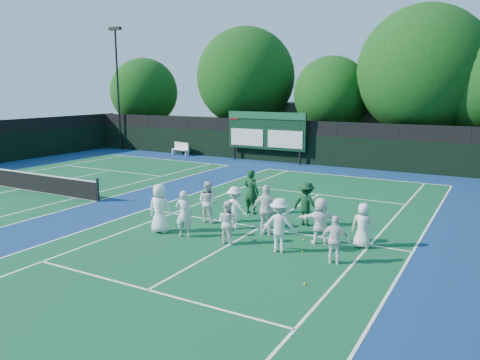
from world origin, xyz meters
The scene contains 32 objects.
ground centered at (0.00, 0.00, 0.00)m, with size 120.00×120.00×0.00m, color #18330E.
court_apron centered at (-6.00, 1.00, 0.00)m, with size 34.00×32.00×0.01m, color navy.
near_court centered at (0.00, 1.00, 0.01)m, with size 11.05×23.85×0.01m.
left_court centered at (-14.00, 1.00, 0.01)m, with size 11.05×23.85×0.01m.
back_fence centered at (-6.00, 16.00, 1.36)m, with size 34.00×0.08×3.00m.
scoreboard centered at (-7.01, 15.59, 2.19)m, with size 6.00×0.21×3.55m.
clubhouse centered at (-2.00, 24.00, 2.00)m, with size 18.00×6.00×4.00m, color #5E5E64.
light_pole_left centered at (-21.00, 15.70, 6.30)m, with size 1.20×0.30×10.12m.
tennis_net centered at (-14.00, 1.00, 0.49)m, with size 11.30×0.10×1.10m.
bench centered at (-14.33, 15.37, 0.54)m, with size 1.64×0.75×1.01m.
tree_a centered at (-21.27, 19.58, 4.68)m, with size 6.11×6.11×7.90m.
tree_b centered at (-10.65, 19.58, 5.84)m, with size 7.88×7.88×9.98m.
tree_c centered at (-3.46, 19.58, 4.58)m, with size 5.56×5.56×7.51m.
tree_d centered at (2.78, 19.58, 6.06)m, with size 8.63×8.63×10.60m.
tennis_ball_0 centered at (-1.75, 1.32, 0.03)m, with size 0.07×0.07×0.07m, color #C9DA19.
tennis_ball_1 centered at (2.00, 0.38, 0.03)m, with size 0.07×0.07×0.07m, color #C9DA19.
tennis_ball_2 centered at (3.43, -3.10, 0.03)m, with size 0.07×0.07×0.07m, color #C9DA19.
tennis_ball_3 centered at (-4.58, 2.26, 0.03)m, with size 0.07×0.07×0.07m, color #C9DA19.
tennis_ball_4 centered at (0.59, 4.59, 0.03)m, with size 0.07×0.07×0.07m, color #C9DA19.
tennis_ball_5 centered at (2.40, -0.74, 0.03)m, with size 0.07×0.07×0.07m, color #C9DA19.
player_front_0 centered at (-2.90, -1.29, 0.89)m, with size 0.87×0.57×1.79m, color white.
player_front_1 centered at (-1.82, -1.29, 0.84)m, with size 0.61×0.40×1.68m, color silver.
player_front_2 centered at (-0.14, -1.14, 0.74)m, with size 0.72×0.56×1.48m, color white.
player_front_3 centered at (1.73, -1.05, 0.88)m, with size 1.14×0.65×1.76m, color silver.
player_front_4 centered at (3.60, -1.16, 0.74)m, with size 0.86×0.36×1.47m, color white.
player_back_0 centered at (-2.13, 0.68, 0.82)m, with size 0.79×0.62×1.63m, color white.
player_back_1 centered at (-0.79, 0.45, 0.80)m, with size 1.03×0.59×1.60m, color white.
player_back_2 centered at (0.59, 0.34, 0.91)m, with size 1.07×0.44×1.82m, color silver.
player_back_3 centered at (2.58, 0.37, 0.80)m, with size 1.48×0.47×1.60m, color white.
player_back_4 centered at (3.93, 0.68, 0.75)m, with size 0.73×0.48×1.50m, color white.
coach_left centered at (-1.24, 2.61, 0.94)m, with size 0.68×0.45×1.87m, color #0E341A.
coach_right centered at (1.38, 2.14, 0.85)m, with size 1.09×0.63×1.69m, color #0E341B.
Camera 1 is at (7.67, -14.10, 5.15)m, focal length 35.00 mm.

